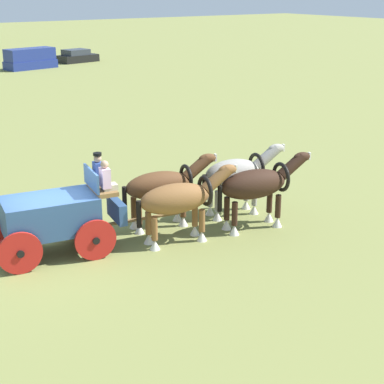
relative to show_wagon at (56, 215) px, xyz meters
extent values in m
plane|color=olive|center=(-0.17, 0.03, -1.16)|extent=(220.00, 220.00, 0.00)
cube|color=#2D4C7A|center=(-0.17, 0.03, 0.03)|extent=(2.73, 1.87, 1.01)
cube|color=brown|center=(1.32, -0.22, 0.57)|extent=(0.77, 1.40, 0.12)
cube|color=#2D4C7A|center=(1.72, -0.28, -0.13)|extent=(0.43, 1.21, 0.60)
cube|color=#2D4C7A|center=(1.03, -0.17, 0.91)|extent=(0.27, 1.32, 0.55)
cube|color=red|center=(-0.17, 0.03, -0.58)|extent=(2.77, 0.61, 0.16)
cylinder|color=red|center=(0.96, 0.69, -0.58)|extent=(1.16, 0.27, 1.16)
cylinder|color=black|center=(0.96, 0.69, -0.58)|extent=(0.23, 0.21, 0.20)
cylinder|color=red|center=(0.69, -0.96, -0.58)|extent=(1.16, 0.27, 1.16)
cylinder|color=black|center=(0.69, -0.96, -0.58)|extent=(0.23, 0.21, 0.20)
cylinder|color=red|center=(-1.03, 1.02, -0.58)|extent=(1.16, 0.27, 1.16)
cylinder|color=black|center=(-1.03, 1.02, -0.58)|extent=(0.23, 0.21, 0.20)
cylinder|color=red|center=(-1.30, -0.64, -0.58)|extent=(1.16, 0.27, 1.16)
cylinder|color=black|center=(-1.30, -0.64, -0.58)|extent=(0.23, 0.21, 0.20)
cylinder|color=brown|center=(2.36, -0.39, -0.53)|extent=(2.58, 0.52, 0.10)
cube|color=slate|center=(1.49, 0.08, 0.71)|extent=(0.45, 0.38, 0.16)
cube|color=#334C99|center=(1.37, 0.10, 0.99)|extent=(0.30, 0.39, 0.55)
sphere|color=tan|center=(1.37, 0.10, 1.37)|extent=(0.22, 0.22, 0.22)
cylinder|color=black|center=(1.37, 0.10, 1.50)|extent=(0.24, 0.24, 0.08)
cube|color=#BCB293|center=(1.39, -0.56, 0.71)|extent=(0.45, 0.38, 0.16)
cube|color=silver|center=(1.27, -0.54, 0.99)|extent=(0.30, 0.39, 0.55)
sphere|color=tan|center=(1.27, -0.54, 1.37)|extent=(0.22, 0.22, 0.22)
ellipsoid|color=brown|center=(3.35, 0.11, 0.21)|extent=(2.19, 1.17, 0.84)
cylinder|color=brown|center=(4.11, 0.22, -0.50)|extent=(0.18, 0.18, 0.71)
cone|color=silver|center=(4.11, 0.22, -1.01)|extent=(0.30, 0.30, 0.30)
cylinder|color=brown|center=(4.03, -0.24, -0.50)|extent=(0.18, 0.18, 0.71)
cone|color=silver|center=(4.03, -0.24, -1.01)|extent=(0.30, 0.30, 0.30)
cylinder|color=brown|center=(2.67, 0.45, -0.50)|extent=(0.18, 0.18, 0.71)
cone|color=silver|center=(2.67, 0.45, -1.01)|extent=(0.30, 0.30, 0.30)
cylinder|color=brown|center=(2.59, 0.00, -0.50)|extent=(0.18, 0.18, 0.71)
cone|color=silver|center=(2.59, 0.00, -1.01)|extent=(0.30, 0.30, 0.30)
cylinder|color=brown|center=(4.64, -0.10, 0.60)|extent=(0.99, 0.51, 0.81)
ellipsoid|color=brown|center=(5.00, -0.16, 0.85)|extent=(0.63, 0.35, 0.32)
cube|color=silver|center=(5.28, -0.21, 0.85)|extent=(0.08, 0.11, 0.24)
torus|color=black|center=(4.28, -0.04, 0.31)|extent=(0.26, 0.89, 0.88)
cylinder|color=black|center=(2.27, 0.29, -0.09)|extent=(0.14, 0.14, 0.80)
ellipsoid|color=brown|center=(3.14, -1.17, 0.19)|extent=(2.25, 1.21, 0.88)
cylinder|color=brown|center=(3.92, -1.06, -0.52)|extent=(0.18, 0.18, 0.69)
cone|color=silver|center=(3.92, -1.06, -1.02)|extent=(0.30, 0.30, 0.29)
cylinder|color=brown|center=(3.84, -1.53, -0.52)|extent=(0.18, 0.18, 0.69)
cone|color=silver|center=(3.84, -1.53, -1.02)|extent=(0.30, 0.30, 0.29)
cylinder|color=brown|center=(2.44, -0.81, -0.52)|extent=(0.18, 0.18, 0.69)
cone|color=silver|center=(2.44, -0.81, -1.02)|extent=(0.30, 0.30, 0.29)
cylinder|color=brown|center=(2.36, -1.29, -0.52)|extent=(0.18, 0.18, 0.69)
cone|color=silver|center=(2.36, -1.29, -1.02)|extent=(0.30, 0.30, 0.29)
cylinder|color=brown|center=(4.45, -1.39, 0.58)|extent=(0.99, 0.51, 0.81)
ellipsoid|color=brown|center=(4.82, -1.45, 0.84)|extent=(0.63, 0.35, 0.32)
cube|color=silver|center=(5.09, -1.50, 0.84)|extent=(0.08, 0.11, 0.24)
torus|color=black|center=(4.09, -1.33, 0.29)|extent=(0.27, 0.92, 0.91)
cylinder|color=black|center=(2.04, -0.99, -0.11)|extent=(0.14, 0.14, 0.80)
ellipsoid|color=#9E998E|center=(5.92, -0.31, 0.23)|extent=(2.08, 1.26, 0.96)
cylinder|color=#9E998E|center=(6.63, -0.16, -0.52)|extent=(0.18, 0.18, 0.69)
cone|color=silver|center=(6.63, -0.16, -1.01)|extent=(0.30, 0.30, 0.30)
cylinder|color=#9E998E|center=(6.55, -0.68, -0.52)|extent=(0.18, 0.18, 0.69)
cone|color=silver|center=(6.55, -0.68, -1.01)|extent=(0.30, 0.30, 0.30)
cylinder|color=#9E998E|center=(5.29, 0.06, -0.52)|extent=(0.18, 0.18, 0.69)
cone|color=silver|center=(5.29, 0.06, -1.01)|extent=(0.30, 0.30, 0.30)
cylinder|color=#9E998E|center=(5.20, -0.46, -0.52)|extent=(0.18, 0.18, 0.69)
cone|color=silver|center=(5.20, -0.46, -1.01)|extent=(0.30, 0.30, 0.30)
cylinder|color=#9E998E|center=(7.15, -0.51, 0.64)|extent=(0.99, 0.51, 0.81)
ellipsoid|color=#9E998E|center=(7.51, -0.57, 0.89)|extent=(0.63, 0.35, 0.32)
cube|color=silver|center=(7.79, -0.62, 0.89)|extent=(0.08, 0.11, 0.24)
torus|color=black|center=(6.78, -0.46, 0.33)|extent=(0.28, 0.99, 0.98)
cylinder|color=black|center=(4.91, -0.15, -0.07)|extent=(0.14, 0.14, 0.80)
ellipsoid|color=#331E14|center=(5.71, -1.60, 0.27)|extent=(2.31, 1.25, 0.90)
cylinder|color=#331E14|center=(6.50, -1.48, -0.48)|extent=(0.18, 0.18, 0.73)
cone|color=silver|center=(6.50, -1.48, -1.01)|extent=(0.30, 0.30, 0.31)
cylinder|color=#331E14|center=(6.42, -1.97, -0.48)|extent=(0.18, 0.18, 0.73)
cone|color=silver|center=(6.42, -1.97, -1.01)|extent=(0.30, 0.30, 0.31)
cylinder|color=#331E14|center=(4.99, -1.23, -0.48)|extent=(0.18, 0.18, 0.73)
cone|color=silver|center=(4.99, -1.23, -1.01)|extent=(0.30, 0.30, 0.31)
cylinder|color=#331E14|center=(4.91, -1.72, -0.48)|extent=(0.18, 0.18, 0.73)
cone|color=silver|center=(4.91, -1.72, -1.01)|extent=(0.30, 0.30, 0.31)
cylinder|color=#331E14|center=(7.04, -1.82, 0.66)|extent=(0.99, 0.51, 0.81)
ellipsoid|color=#331E14|center=(7.41, -1.88, 0.92)|extent=(0.63, 0.35, 0.32)
cube|color=silver|center=(7.68, -1.92, 0.92)|extent=(0.08, 0.11, 0.24)
torus|color=black|center=(6.68, -1.76, 0.37)|extent=(0.27, 0.94, 0.93)
cylinder|color=black|center=(4.58, -1.41, -0.03)|extent=(0.14, 0.14, 0.80)
cube|color=navy|center=(13.46, 38.87, -0.80)|extent=(4.81, 2.71, 0.73)
cube|color=navy|center=(13.46, 38.87, 0.11)|extent=(4.60, 2.52, 1.09)
cube|color=black|center=(19.05, 41.10, -0.81)|extent=(4.10, 2.61, 0.71)
cube|color=#2D333D|center=(18.87, 41.06, -0.19)|extent=(2.58, 2.17, 0.54)
camera|label=1|loc=(-5.70, -14.97, 6.01)|focal=56.62mm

